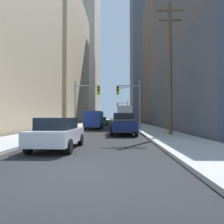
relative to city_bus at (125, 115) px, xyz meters
The scene contains 18 objects.
ground_plane 34.67m from the city_bus, 94.32° to the right, with size 400.00×400.00×0.00m, color black.
sidewalk_left 17.44m from the city_bus, 116.73° to the left, with size 3.55×160.00×0.15m, color #9E9E99.
sidewalk_right 15.81m from the city_bus, 80.55° to the left, with size 3.55×160.00×0.15m, color #9E9E99.
city_bus is the anchor object (origin of this frame).
pickup_truck_navy 21.80m from the city_bus, 92.10° to the right, with size 2.20×5.44×1.90m.
cargo_van_blue 14.10m from the city_bus, 108.16° to the right, with size 2.16×5.23×2.26m.
sedan_silver 30.53m from the city_bus, 97.88° to the right, with size 1.95×4.22×1.52m.
sedan_black 13.84m from the city_bus, 94.02° to the right, with size 1.95×4.21×1.52m.
sedan_green 5.09m from the city_bus, 148.84° to the right, with size 1.95×4.25×1.52m.
traffic_signal_near_left 15.64m from the city_bus, 109.93° to the right, with size 3.20×0.44×6.00m.
traffic_signal_near_right 14.72m from the city_bus, 89.39° to the right, with size 3.00×0.44×6.00m.
traffic_signal_far_right 18.23m from the city_bus, 89.70° to the left, with size 3.13×0.44×6.00m.
utility_pole_right 23.88m from the city_bus, 82.85° to the right, with size 2.20×0.28×10.79m.
street_lamp_right 2.91m from the city_bus, 29.48° to the left, with size 2.55×0.32×7.50m.
building_left_mid_office 28.95m from the city_bus, 149.69° to the left, with size 21.93×29.86×32.30m, color tan.
building_left_far_tower 66.77m from the city_bus, 107.89° to the left, with size 14.75×27.03×66.24m, color #B7A893.
building_right_mid_block 24.12m from the city_bus, 34.17° to the left, with size 21.01×20.30×31.52m, color #66564C.
building_right_far_highrise 69.08m from the city_bus, 74.45° to the left, with size 22.99×24.21×65.98m, color #4C515B.
Camera 1 is at (1.35, -5.69, 1.57)m, focal length 33.42 mm.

